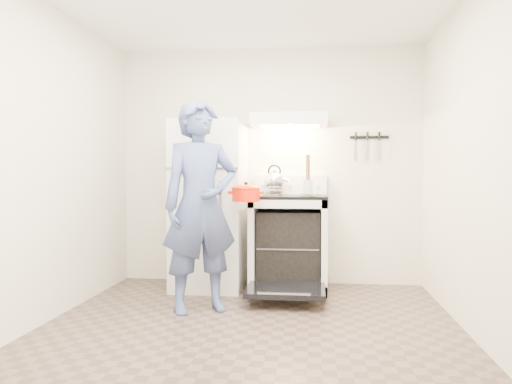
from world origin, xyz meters
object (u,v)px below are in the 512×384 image
person (201,206)px  dutch_oven (246,195)px  tea_kettle (274,180)px  refrigerator (210,205)px  stove_body (289,244)px

person → dutch_oven: bearing=15.9°
tea_kettle → dutch_oven: size_ratio=0.96×
person → dutch_oven: person is taller
refrigerator → person: 0.88m
refrigerator → dutch_oven: bearing=-49.8°
tea_kettle → stove_body: bearing=-45.8°
stove_body → dutch_oven: (-0.36, -0.55, 0.52)m
refrigerator → person: size_ratio=0.95×
dutch_oven → stove_body: bearing=56.7°
tea_kettle → dutch_oven: tea_kettle is taller
refrigerator → stove_body: (0.81, 0.02, -0.39)m
stove_body → person: bearing=-128.1°
stove_body → dutch_oven: bearing=-123.3°
person → dutch_oven: size_ratio=5.51×
stove_body → dutch_oven: 0.84m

